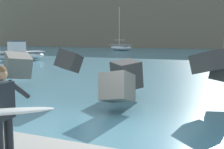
{
  "coord_description": "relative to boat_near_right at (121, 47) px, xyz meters",
  "views": [
    {
      "loc": [
        2.83,
        -6.78,
        2.45
      ],
      "look_at": [
        -0.26,
        0.5,
        1.4
      ],
      "focal_mm": 45.0,
      "sensor_mm": 36.0,
      "label": 1
    }
  ],
  "objects": [
    {
      "name": "ground_plane",
      "position": [
        16.09,
        -41.98,
        -0.61
      ],
      "size": [
        400.0,
        400.0,
        0.0
      ],
      "primitive_type": "plane",
      "color": "#42707F"
    },
    {
      "name": "breakwater_jetty",
      "position": [
        15.84,
        -40.25,
        0.56
      ],
      "size": [
        32.09,
        7.45,
        2.84
      ],
      "color": "#3D3A38",
      "rests_on": "ground"
    },
    {
      "name": "boat_near_right",
      "position": [
        0.0,
        0.0,
        0.0
      ],
      "size": [
        5.18,
        3.49,
        7.96
      ],
      "color": "white",
      "rests_on": "ground"
    },
    {
      "name": "boat_mid_left",
      "position": [
        -1.45,
        -25.42,
        0.07
      ],
      "size": [
        4.2,
        5.43,
        2.11
      ],
      "color": "white",
      "rests_on": "ground"
    },
    {
      "name": "headland_bluff",
      "position": [
        7.06,
        30.28,
        8.48
      ],
      "size": [
        103.59,
        32.33,
        18.13
      ],
      "color": "#756651",
      "rests_on": "ground"
    }
  ]
}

